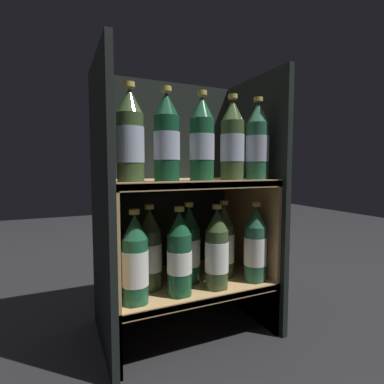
{
  "coord_description": "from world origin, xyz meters",
  "views": [
    {
      "loc": [
        -0.41,
        -0.77,
        0.58
      ],
      "look_at": [
        0.0,
        0.12,
        0.5
      ],
      "focal_mm": 28.0,
      "sensor_mm": 36.0,
      "label": 1
    }
  ],
  "objects_px": {
    "bottle_upper_front_2": "(202,141)",
    "bottle_lower_back_2": "(224,243)",
    "bottle_lower_front_0": "(135,262)",
    "bottle_lower_front_2": "(217,251)",
    "bottle_lower_back_1": "(188,247)",
    "bottle_lower_front_3": "(255,246)",
    "bottle_upper_front_1": "(167,140)",
    "bottle_upper_front_3": "(232,143)",
    "bottle_upper_front_4": "(257,144)",
    "bottle_lower_front_1": "(180,256)",
    "bottle_lower_back_0": "(150,251)",
    "bottle_upper_front_0": "(130,139)"
  },
  "relations": [
    {
      "from": "bottle_upper_front_2",
      "to": "bottle_lower_back_2",
      "type": "distance_m",
      "value": 0.39
    },
    {
      "from": "bottle_upper_front_2",
      "to": "bottle_lower_front_0",
      "type": "relative_size",
      "value": 1.0
    },
    {
      "from": "bottle_lower_front_2",
      "to": "bottle_lower_back_1",
      "type": "xyz_separation_m",
      "value": [
        -0.07,
        0.09,
        0.0
      ]
    },
    {
      "from": "bottle_upper_front_2",
      "to": "bottle_lower_back_2",
      "type": "xyz_separation_m",
      "value": [
        0.13,
        0.09,
        -0.35
      ]
    },
    {
      "from": "bottle_lower_front_3",
      "to": "bottle_upper_front_2",
      "type": "bearing_deg",
      "value": 180.0
    },
    {
      "from": "bottle_lower_front_0",
      "to": "bottle_lower_back_1",
      "type": "distance_m",
      "value": 0.22
    },
    {
      "from": "bottle_upper_front_1",
      "to": "bottle_lower_front_3",
      "type": "xyz_separation_m",
      "value": [
        0.32,
        -0.0,
        -0.35
      ]
    },
    {
      "from": "bottle_upper_front_3",
      "to": "bottle_lower_front_3",
      "type": "distance_m",
      "value": 0.37
    },
    {
      "from": "bottle_upper_front_4",
      "to": "bottle_lower_front_1",
      "type": "bearing_deg",
      "value": -180.0
    },
    {
      "from": "bottle_upper_front_3",
      "to": "bottle_upper_front_4",
      "type": "relative_size",
      "value": 1.0
    },
    {
      "from": "bottle_upper_front_3",
      "to": "bottle_lower_front_3",
      "type": "height_order",
      "value": "bottle_upper_front_3"
    },
    {
      "from": "bottle_upper_front_1",
      "to": "bottle_lower_front_0",
      "type": "bearing_deg",
      "value": -180.0
    },
    {
      "from": "bottle_lower_back_0",
      "to": "bottle_upper_front_2",
      "type": "bearing_deg",
      "value": -30.4
    },
    {
      "from": "bottle_upper_front_3",
      "to": "bottle_lower_back_1",
      "type": "xyz_separation_m",
      "value": [
        -0.12,
        0.09,
        -0.35
      ]
    },
    {
      "from": "bottle_upper_front_1",
      "to": "bottle_upper_front_2",
      "type": "height_order",
      "value": "same"
    },
    {
      "from": "bottle_lower_front_0",
      "to": "bottle_lower_back_1",
      "type": "xyz_separation_m",
      "value": [
        0.2,
        0.09,
        0.0
      ]
    },
    {
      "from": "bottle_lower_back_1",
      "to": "bottle_upper_front_4",
      "type": "bearing_deg",
      "value": -21.19
    },
    {
      "from": "bottle_upper_front_2",
      "to": "bottle_lower_back_0",
      "type": "height_order",
      "value": "bottle_upper_front_2"
    },
    {
      "from": "bottle_lower_back_0",
      "to": "bottle_lower_back_2",
      "type": "xyz_separation_m",
      "value": [
        0.28,
        0.0,
        -0.0
      ]
    },
    {
      "from": "bottle_upper_front_2",
      "to": "bottle_lower_front_3",
      "type": "relative_size",
      "value": 1.0
    },
    {
      "from": "bottle_upper_front_1",
      "to": "bottle_lower_front_3",
      "type": "relative_size",
      "value": 1.0
    },
    {
      "from": "bottle_lower_front_2",
      "to": "bottle_upper_front_3",
      "type": "bearing_deg",
      "value": 0.0
    },
    {
      "from": "bottle_upper_front_0",
      "to": "bottle_lower_back_0",
      "type": "bearing_deg",
      "value": 47.76
    },
    {
      "from": "bottle_upper_front_2",
      "to": "bottle_lower_front_2",
      "type": "height_order",
      "value": "bottle_upper_front_2"
    },
    {
      "from": "bottle_upper_front_0",
      "to": "bottle_upper_front_3",
      "type": "xyz_separation_m",
      "value": [
        0.33,
        0.0,
        0.0
      ]
    },
    {
      "from": "bottle_upper_front_4",
      "to": "bottle_lower_back_0",
      "type": "xyz_separation_m",
      "value": [
        -0.35,
        0.09,
        -0.35
      ]
    },
    {
      "from": "bottle_lower_front_1",
      "to": "bottle_upper_front_1",
      "type": "bearing_deg",
      "value": 180.0
    },
    {
      "from": "bottle_upper_front_3",
      "to": "bottle_lower_back_0",
      "type": "relative_size",
      "value": 1.0
    },
    {
      "from": "bottle_upper_front_0",
      "to": "bottle_lower_back_2",
      "type": "height_order",
      "value": "bottle_upper_front_0"
    },
    {
      "from": "bottle_lower_front_3",
      "to": "bottle_upper_front_0",
      "type": "bearing_deg",
      "value": 180.0
    },
    {
      "from": "bottle_lower_back_1",
      "to": "bottle_upper_front_2",
      "type": "bearing_deg",
      "value": -82.93
    },
    {
      "from": "bottle_upper_front_1",
      "to": "bottle_lower_front_1",
      "type": "height_order",
      "value": "bottle_upper_front_1"
    },
    {
      "from": "bottle_upper_front_2",
      "to": "bottle_lower_front_3",
      "type": "xyz_separation_m",
      "value": [
        0.21,
        0.0,
        -0.35
      ]
    },
    {
      "from": "bottle_upper_front_3",
      "to": "bottle_lower_front_3",
      "type": "bearing_deg",
      "value": 0.0
    },
    {
      "from": "bottle_upper_front_1",
      "to": "bottle_lower_front_2",
      "type": "xyz_separation_m",
      "value": [
        0.17,
        -0.0,
        -0.35
      ]
    },
    {
      "from": "bottle_lower_front_3",
      "to": "bottle_lower_back_0",
      "type": "height_order",
      "value": "same"
    },
    {
      "from": "bottle_lower_front_3",
      "to": "bottle_lower_back_2",
      "type": "xyz_separation_m",
      "value": [
        -0.08,
        0.09,
        -0.0
      ]
    },
    {
      "from": "bottle_lower_front_2",
      "to": "bottle_lower_back_1",
      "type": "height_order",
      "value": "same"
    },
    {
      "from": "bottle_upper_front_1",
      "to": "bottle_lower_back_0",
      "type": "bearing_deg",
      "value": 109.37
    },
    {
      "from": "bottle_upper_front_1",
      "to": "bottle_lower_back_2",
      "type": "bearing_deg",
      "value": 19.07
    },
    {
      "from": "bottle_upper_front_3",
      "to": "bottle_lower_back_0",
      "type": "xyz_separation_m",
      "value": [
        -0.26,
        0.09,
        -0.35
      ]
    },
    {
      "from": "bottle_upper_front_1",
      "to": "bottle_lower_front_2",
      "type": "height_order",
      "value": "bottle_upper_front_1"
    },
    {
      "from": "bottle_upper_front_2",
      "to": "bottle_lower_front_2",
      "type": "bearing_deg",
      "value": 0.0
    },
    {
      "from": "bottle_upper_front_3",
      "to": "bottle_lower_back_1",
      "type": "bearing_deg",
      "value": 144.7
    },
    {
      "from": "bottle_lower_front_2",
      "to": "bottle_upper_front_2",
      "type": "bearing_deg",
      "value": 180.0
    },
    {
      "from": "bottle_upper_front_3",
      "to": "bottle_lower_front_1",
      "type": "bearing_deg",
      "value": 180.0
    },
    {
      "from": "bottle_upper_front_1",
      "to": "bottle_upper_front_2",
      "type": "xyz_separation_m",
      "value": [
        0.12,
        -0.0,
        0.0
      ]
    },
    {
      "from": "bottle_upper_front_2",
      "to": "bottle_upper_front_1",
      "type": "bearing_deg",
      "value": 180.0
    },
    {
      "from": "bottle_lower_front_2",
      "to": "bottle_lower_front_3",
      "type": "relative_size",
      "value": 1.0
    },
    {
      "from": "bottle_upper_front_4",
      "to": "bottle_lower_front_1",
      "type": "relative_size",
      "value": 1.0
    }
  ]
}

